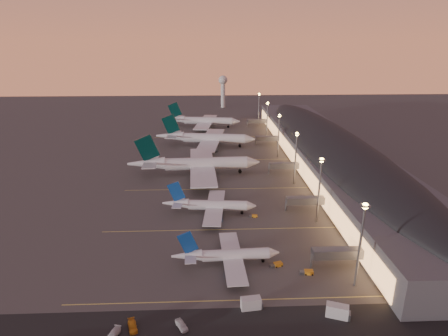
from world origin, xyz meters
The scene contains 19 objects.
ground centered at (0.00, 0.00, 0.00)m, with size 700.00×700.00×0.00m, color #44423F.
airliner_narrow_south centered at (-0.36, -27.53, 3.13)m, with size 33.86×30.24×12.11m.
airliner_narrow_north centered at (-5.40, 9.15, 3.52)m, with size 38.15×34.20×13.62m.
airliner_wide_near centered at (-12.77, 56.02, 5.65)m, with size 68.57×62.42×21.96m.
airliner_wide_mid centered at (-7.50, 110.72, 5.41)m, with size 65.69×60.40×21.03m.
airliner_wide_far centered at (-10.87, 168.26, 5.11)m, with size 61.99×57.05×19.86m.
terminal_building centered at (61.84, 72.47, 8.78)m, with size 56.35×255.00×17.46m.
light_masts centered at (36.00, 65.00, 17.55)m, with size 2.20×217.20×25.90m.
radar_tower centered at (10.00, 260.00, 21.87)m, with size 9.00×9.00×32.50m.
service_lane centered at (0.00, -56.00, 0.01)m, with size 260.00×16.00×0.01m.
lane_markings centered at (0.00, 40.00, 0.01)m, with size 90.00×180.36×0.00m.
baggage_tug_a centered at (23.75, -33.83, 0.54)m, with size 4.13×2.03×1.19m.
baggage_tug_b centered at (15.27, -29.47, 0.54)m, with size 4.24×2.77×1.18m.
baggage_tug_c centered at (12.11, 4.83, 0.44)m, with size 3.31×1.63×0.96m.
catering_truck_a centered at (5.43, -48.33, 1.51)m, with size 5.96×2.88×3.22m.
catering_truck_b centered at (26.97, -52.43, 1.60)m, with size 6.51×4.27×3.42m.
service_van_a centered at (-28.56, -57.10, 0.75)m, with size 2.11×5.18×1.50m, color silver.
service_van_b centered at (-24.49, -54.41, 0.72)m, with size 2.01×4.94×1.43m, color orange.
service_van_c centered at (-12.54, -54.56, 0.80)m, with size 1.90×4.72×1.61m, color silver.
Camera 1 is at (-5.27, -128.85, 66.77)m, focal length 30.00 mm.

